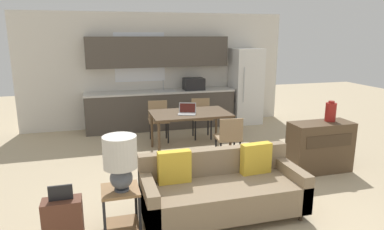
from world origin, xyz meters
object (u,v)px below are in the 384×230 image
Objects in this scene: side_table at (121,205)px; laptop at (187,111)px; refrigerator at (246,86)px; couch at (221,189)px; vase at (331,112)px; suitcase at (63,223)px; dining_chair_far_right at (201,115)px; table_lamp at (120,159)px; credenza at (320,147)px; dining_table at (190,116)px; dining_chair_near_right at (229,137)px; dining_chair_far_left at (158,118)px.

laptop reaches higher than side_table.
refrigerator is 0.95× the size of couch.
vase is 0.47× the size of suitcase.
couch is 2.78× the size of suitcase.
side_table is (-1.23, -0.12, 0.03)m from couch.
refrigerator is 2.64× the size of suitcase.
laptop is (-2.03, 1.41, -0.17)m from vase.
refrigerator is at bearing 40.17° from dining_chair_far_right.
table_lamp is at bearing -65.54° from side_table.
laptop is 0.55× the size of suitcase.
credenza is 3.06× the size of vase.
dining_chair_far_right is at bearing 59.34° from dining_table.
dining_table is at bearing 138.99° from credenza.
vase reaches higher than couch.
refrigerator reaches higher than credenza.
refrigerator is 4.80× the size of laptop.
side_table is 0.91× the size of table_lamp.
dining_chair_near_right reaches higher than credenza.
side_table is 0.66× the size of dining_chair_near_right.
dining_chair_far_right is (1.97, 3.36, 0.12)m from side_table.
side_table is 0.79× the size of suitcase.
credenza is at bearing -53.85° from dining_chair_far_right.
table_lamp is at bearing -162.31° from vase.
side_table is 3.66m from vase.
refrigerator is 2.60m from dining_chair_far_left.
table_lamp is 3.45m from credenza.
dining_table is 2.08× the size of suitcase.
suitcase is (-1.83, -0.20, -0.05)m from couch.
dining_chair_far_left is at bearing 136.40° from vase.
dining_chair_far_left is (-0.20, 3.24, 0.15)m from couch.
table_lamp is 3.94m from dining_chair_far_right.
dining_chair_near_right is at bearing 151.89° from credenza.
dining_table is 0.98m from dining_chair_near_right.
dining_chair_far_right is at bearing 77.04° from couch.
couch is (-0.27, -2.43, -0.36)m from dining_table.
couch is 2.40m from laptop.
dining_chair_near_right is (0.93, -1.65, 0.00)m from dining_chair_far_left.
vase is at bearing -37.43° from dining_table.
laptop is at bearing -48.26° from dining_chair_near_right.
side_table is at bearing -174.37° from couch.
dining_chair_near_right is at bearing -33.98° from laptop.
credenza is 1.49m from dining_chair_near_right.
couch is 5.88× the size of vase.
couch is at bearing 6.21° from suitcase.
side_table is 1.43× the size of laptop.
suitcase is (-4.02, -4.38, -0.65)m from refrigerator.
side_table is at bearing 47.19° from dining_chair_near_right.
dining_table is at bearing -55.17° from dining_chair_near_right.
suitcase is at bearing -172.62° from side_table.
side_table is 0.55m from table_lamp.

